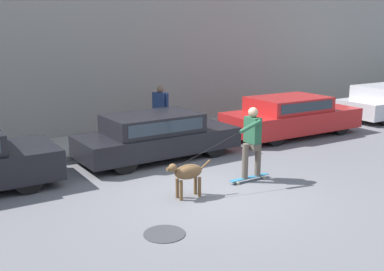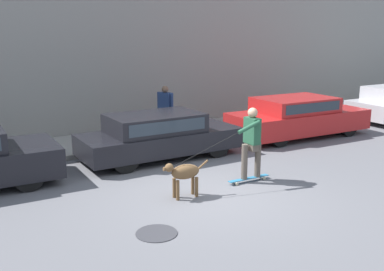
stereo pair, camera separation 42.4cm
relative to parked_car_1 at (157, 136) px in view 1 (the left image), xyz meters
The scene contains 9 objects.
ground_plane 3.03m from the parked_car_1, 94.91° to the right, with size 36.00×36.00×0.00m, color slate.
back_wall 4.01m from the parked_car_1, 94.14° to the left, with size 32.00×0.30×5.06m.
sidewalk_curb 2.25m from the parked_car_1, 96.68° to the left, with size 30.00×2.33×0.13m.
parked_car_1 is the anchor object (origin of this frame).
parked_car_2 4.92m from the parked_car_1, ahead, with size 4.59×2.00×1.25m.
dog 2.96m from the parked_car_1, 107.39° to the right, with size 1.00×0.34×0.76m.
skateboarder 2.89m from the parked_car_1, 72.29° to the right, with size 2.57×0.56×1.67m.
pedestrian_with_bag 2.03m from the parked_car_1, 57.75° to the left, with size 0.39×0.65×1.55m.
manhole_cover 4.60m from the parked_car_1, 117.72° to the right, with size 0.70×0.70×0.01m.
Camera 1 is at (-5.28, -7.05, 3.28)m, focal length 42.00 mm.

